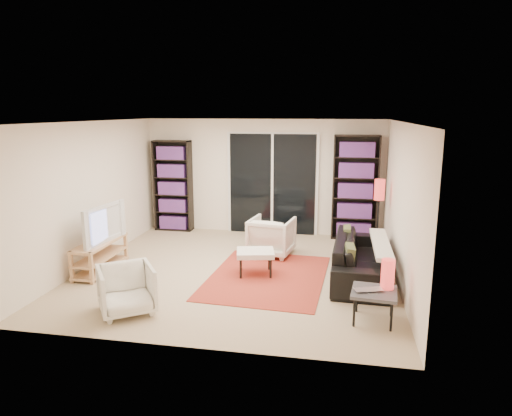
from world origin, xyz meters
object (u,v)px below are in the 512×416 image
Objects in this scene: bookshelf_right at (355,188)px; bookshelf_left at (173,186)px; armchair_back at (272,236)px; ottoman at (255,254)px; armchair_front at (126,290)px; tv_stand at (100,255)px; floor_lamp at (379,197)px; sofa at (362,258)px; side_table at (374,294)px.

bookshelf_left is at bearing 180.00° from bookshelf_right.
bookshelf_right is 2.15m from armchair_back.
armchair_front is at bearing -129.50° from ottoman.
tv_stand is at bearing -173.45° from ottoman.
floor_lamp is at bearing 8.22° from armchair_front.
bookshelf_right is 5.12m from armchair_front.
tv_stand is at bearing 36.30° from armchair_back.
ottoman is at bearing 15.42° from armchair_front.
sofa is 1.79m from armchair_back.
sofa is at bearing 6.64° from tv_stand.
bookshelf_left is at bearing 136.59° from side_table.
sofa is (4.17, 0.49, 0.05)m from tv_stand.
bookshelf_right is 0.97× the size of sofa.
side_table is 0.43× the size of floor_lamp.
floor_lamp is at bearing -12.67° from bookshelf_left.
floor_lamp is (1.98, 1.49, 0.70)m from ottoman.
armchair_front is at bearing -125.75° from bookshelf_right.
side_table is at bearing -87.64° from bookshelf_right.
bookshelf_right is 3.00m from ottoman.
bookshelf_left is at bearing 62.94° from sofa.
ottoman and side_table have the same top height.
floor_lamp is (4.49, 1.78, 0.78)m from tv_stand.
armchair_front is at bearing -174.08° from side_table.
tv_stand is 1.81× the size of ottoman.
sofa is at bearing 159.82° from armchair_back.
armchair_front reaches higher than side_table.
side_table is (0.16, -3.79, -0.69)m from bookshelf_right.
bookshelf_right is 3.52× the size of side_table.
tv_stand is 0.88× the size of floor_lamp.
armchair_back is 1.07m from ottoman.
bookshelf_right reaches higher than side_table.
sofa is 1.57× the size of floor_lamp.
tv_stand is at bearing -95.12° from bookshelf_left.
armchair_front is 2.17m from ottoman.
ottoman is (1.38, 1.67, 0.03)m from armchair_front.
sofa is 3.62× the size of side_table.
armchair_back is at bearing 124.24° from side_table.
tv_stand is 4.89m from floor_lamp.
bookshelf_left reaches higher than armchair_back.
armchair_front is 1.15× the size of side_table.
sofa reaches higher than ottoman.
armchair_front is at bearing -136.70° from floor_lamp.
armchair_back is 2.92m from side_table.
sofa is at bearing -88.02° from bookshelf_right.
armchair_front is (-2.96, -4.11, -0.74)m from bookshelf_right.
side_table is (1.64, -2.41, 0.01)m from armchair_back.
floor_lamp is at bearing 21.61° from tv_stand.
sofa is at bearing 92.92° from side_table.
armchair_back reaches higher than tv_stand.
armchair_back is at bearing -30.23° from bookshelf_left.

